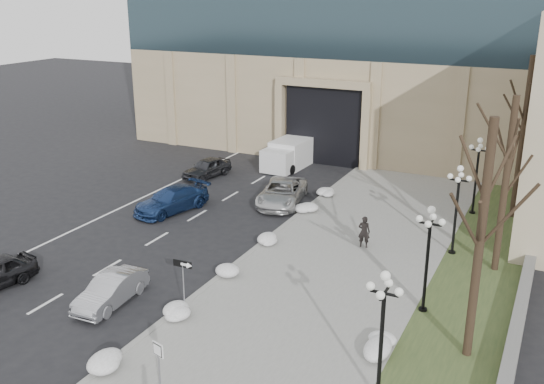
{
  "coord_description": "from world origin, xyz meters",
  "views": [
    {
      "loc": [
        12.57,
        -10.53,
        12.91
      ],
      "look_at": [
        0.18,
        14.64,
        3.5
      ],
      "focal_mm": 40.0,
      "sensor_mm": 36.0,
      "label": 1
    }
  ],
  "objects_px": {
    "one_way_sign": "(186,271)",
    "lamppost_b": "(428,245)",
    "car_b": "(111,290)",
    "pedestrian": "(364,232)",
    "car_d": "(282,192)",
    "lamppost_a": "(383,320)",
    "car_e": "(207,168)",
    "lamppost_c": "(457,198)",
    "keep_sign": "(158,359)",
    "car_c": "(172,200)",
    "lamppost_d": "(477,166)",
    "box_truck": "(293,152)"
  },
  "relations": [
    {
      "from": "car_c",
      "to": "car_b",
      "type": "bearing_deg",
      "value": -53.27
    },
    {
      "from": "lamppost_a",
      "to": "lamppost_c",
      "type": "relative_size",
      "value": 1.0
    },
    {
      "from": "car_c",
      "to": "lamppost_d",
      "type": "height_order",
      "value": "lamppost_d"
    },
    {
      "from": "car_d",
      "to": "pedestrian",
      "type": "bearing_deg",
      "value": -45.81
    },
    {
      "from": "lamppost_c",
      "to": "keep_sign",
      "type": "bearing_deg",
      "value": -111.47
    },
    {
      "from": "one_way_sign",
      "to": "lamppost_a",
      "type": "xyz_separation_m",
      "value": [
        8.79,
        -2.01,
        1.08
      ]
    },
    {
      "from": "car_b",
      "to": "lamppost_b",
      "type": "height_order",
      "value": "lamppost_b"
    },
    {
      "from": "car_d",
      "to": "lamppost_b",
      "type": "height_order",
      "value": "lamppost_b"
    },
    {
      "from": "lamppost_c",
      "to": "car_b",
      "type": "bearing_deg",
      "value": -136.3
    },
    {
      "from": "one_way_sign",
      "to": "lamppost_b",
      "type": "bearing_deg",
      "value": 24.95
    },
    {
      "from": "car_c",
      "to": "lamppost_d",
      "type": "bearing_deg",
      "value": 38.83
    },
    {
      "from": "pedestrian",
      "to": "car_b",
      "type": "bearing_deg",
      "value": 43.86
    },
    {
      "from": "lamppost_d",
      "to": "pedestrian",
      "type": "bearing_deg",
      "value": -118.76
    },
    {
      "from": "lamppost_b",
      "to": "lamppost_c",
      "type": "xyz_separation_m",
      "value": [
        0.0,
        6.5,
        0.0
      ]
    },
    {
      "from": "box_truck",
      "to": "keep_sign",
      "type": "relative_size",
      "value": 2.94
    },
    {
      "from": "box_truck",
      "to": "lamppost_a",
      "type": "xyz_separation_m",
      "value": [
        14.18,
        -24.61,
        2.07
      ]
    },
    {
      "from": "car_b",
      "to": "lamppost_a",
      "type": "xyz_separation_m",
      "value": [
        12.23,
        -1.31,
        2.43
      ]
    },
    {
      "from": "car_e",
      "to": "pedestrian",
      "type": "height_order",
      "value": "pedestrian"
    },
    {
      "from": "box_truck",
      "to": "lamppost_d",
      "type": "height_order",
      "value": "lamppost_d"
    },
    {
      "from": "keep_sign",
      "to": "lamppost_a",
      "type": "relative_size",
      "value": 0.47
    },
    {
      "from": "box_truck",
      "to": "lamppost_b",
      "type": "xyz_separation_m",
      "value": [
        14.18,
        -18.11,
        2.07
      ]
    },
    {
      "from": "car_c",
      "to": "pedestrian",
      "type": "relative_size",
      "value": 2.96
    },
    {
      "from": "pedestrian",
      "to": "lamppost_a",
      "type": "xyz_separation_m",
      "value": [
        4.29,
        -11.68,
        2.1
      ]
    },
    {
      "from": "keep_sign",
      "to": "car_e",
      "type": "bearing_deg",
      "value": 133.13
    },
    {
      "from": "pedestrian",
      "to": "lamppost_b",
      "type": "bearing_deg",
      "value": 120.95
    },
    {
      "from": "box_truck",
      "to": "lamppost_d",
      "type": "bearing_deg",
      "value": -17.3
    },
    {
      "from": "keep_sign",
      "to": "lamppost_a",
      "type": "bearing_deg",
      "value": 41.07
    },
    {
      "from": "pedestrian",
      "to": "lamppost_b",
      "type": "relative_size",
      "value": 0.36
    },
    {
      "from": "lamppost_d",
      "to": "box_truck",
      "type": "bearing_deg",
      "value": 160.17
    },
    {
      "from": "lamppost_b",
      "to": "lamppost_c",
      "type": "relative_size",
      "value": 1.0
    },
    {
      "from": "car_e",
      "to": "lamppost_a",
      "type": "bearing_deg",
      "value": -35.93
    },
    {
      "from": "lamppost_d",
      "to": "car_c",
      "type": "bearing_deg",
      "value": -155.65
    },
    {
      "from": "car_d",
      "to": "pedestrian",
      "type": "height_order",
      "value": "pedestrian"
    },
    {
      "from": "car_d",
      "to": "lamppost_b",
      "type": "xyz_separation_m",
      "value": [
        11.15,
        -9.7,
        2.32
      ]
    },
    {
      "from": "car_c",
      "to": "one_way_sign",
      "type": "xyz_separation_m",
      "value": [
        7.81,
        -9.98,
        1.26
      ]
    },
    {
      "from": "lamppost_b",
      "to": "car_d",
      "type": "bearing_deg",
      "value": 138.98
    },
    {
      "from": "box_truck",
      "to": "lamppost_a",
      "type": "relative_size",
      "value": 1.39
    },
    {
      "from": "keep_sign",
      "to": "lamppost_a",
      "type": "distance_m",
      "value": 7.25
    },
    {
      "from": "lamppost_a",
      "to": "lamppost_d",
      "type": "height_order",
      "value": "same"
    },
    {
      "from": "car_e",
      "to": "pedestrian",
      "type": "bearing_deg",
      "value": -17.4
    },
    {
      "from": "box_truck",
      "to": "keep_sign",
      "type": "xyz_separation_m",
      "value": [
        7.82,
        -27.79,
        0.65
      ]
    },
    {
      "from": "car_e",
      "to": "lamppost_c",
      "type": "bearing_deg",
      "value": -8.07
    },
    {
      "from": "lamppost_a",
      "to": "box_truck",
      "type": "bearing_deg",
      "value": 119.95
    },
    {
      "from": "car_b",
      "to": "car_c",
      "type": "height_order",
      "value": "car_c"
    },
    {
      "from": "car_d",
      "to": "lamppost_a",
      "type": "bearing_deg",
      "value": -67.88
    },
    {
      "from": "car_b",
      "to": "car_d",
      "type": "relative_size",
      "value": 0.73
    },
    {
      "from": "car_d",
      "to": "lamppost_d",
      "type": "distance_m",
      "value": 11.86
    },
    {
      "from": "car_b",
      "to": "pedestrian",
      "type": "relative_size",
      "value": 2.29
    },
    {
      "from": "car_c",
      "to": "lamppost_c",
      "type": "xyz_separation_m",
      "value": [
        16.6,
        1.01,
        2.34
      ]
    },
    {
      "from": "lamppost_c",
      "to": "lamppost_d",
      "type": "distance_m",
      "value": 6.5
    }
  ]
}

